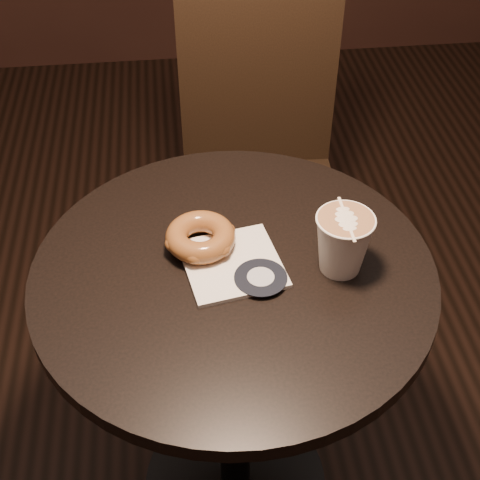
# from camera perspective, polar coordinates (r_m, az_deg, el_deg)

# --- Properties ---
(cafe_table) EXTENTS (0.70, 0.70, 0.75)m
(cafe_table) POSITION_cam_1_polar(r_m,az_deg,el_deg) (1.30, -0.51, -8.62)
(cafe_table) COLOR black
(cafe_table) RESTS_ON ground
(chair) EXTENTS (0.42, 0.42, 1.01)m
(chair) POSITION_cam_1_polar(r_m,az_deg,el_deg) (1.75, 1.69, 7.86)
(chair) COLOR black
(chair) RESTS_ON ground
(pastry_bag) EXTENTS (0.19, 0.19, 0.01)m
(pastry_bag) POSITION_cam_1_polar(r_m,az_deg,el_deg) (1.15, -0.66, -2.04)
(pastry_bag) COLOR white
(pastry_bag) RESTS_ON cafe_table
(doughnut) EXTENTS (0.12, 0.12, 0.04)m
(doughnut) POSITION_cam_1_polar(r_m,az_deg,el_deg) (1.17, -3.40, 0.28)
(doughnut) COLOR brown
(doughnut) RESTS_ON pastry_bag
(latte_cup) EXTENTS (0.10, 0.10, 0.11)m
(latte_cup) POSITION_cam_1_polar(r_m,az_deg,el_deg) (1.13, 8.75, -0.30)
(latte_cup) COLOR white
(latte_cup) RESTS_ON cafe_table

